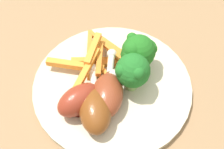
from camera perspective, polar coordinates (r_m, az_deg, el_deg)
dining_table at (r=0.57m, az=5.11°, el=-7.85°), size 1.11×0.73×0.75m
dinner_plate at (r=0.46m, az=0.00°, el=-1.93°), size 0.28×0.28×0.01m
broccoli_floret_front at (r=0.44m, az=5.01°, el=2.69°), size 0.04×0.04×0.06m
broccoli_floret_middle at (r=0.44m, az=6.15°, el=5.23°), size 0.07×0.06×0.08m
broccoli_floret_back at (r=0.41m, az=4.62°, el=0.66°), size 0.06×0.06×0.07m
carrot_fries_pile at (r=0.46m, az=-3.69°, el=3.55°), size 0.18×0.15×0.04m
chicken_drumstick_near at (r=0.42m, az=-0.99°, el=-3.98°), size 0.08×0.14×0.04m
chicken_drumstick_far at (r=0.41m, az=-6.91°, el=-5.32°), size 0.12×0.08×0.05m
chicken_drumstick_extra at (r=0.40m, az=-3.79°, el=-7.45°), size 0.06×0.14×0.04m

